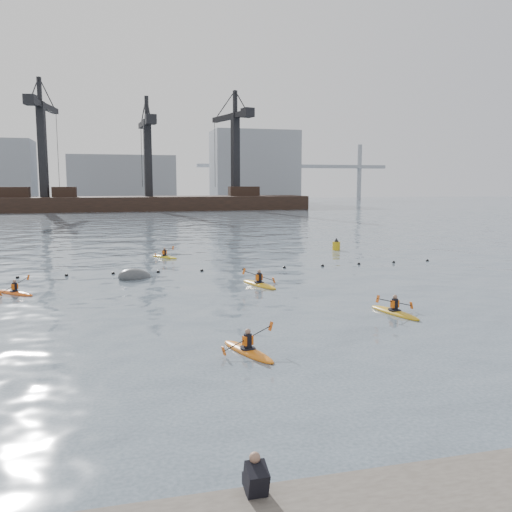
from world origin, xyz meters
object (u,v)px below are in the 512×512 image
Objects in this scene: kayaker_1 at (395,312)px; kayaker_5 at (165,256)px; kayaker_0 at (248,350)px; kayaker_2 at (15,292)px; nav_buoy at (336,246)px; kayaker_3 at (259,284)px; mooring_buoy at (135,278)px.

kayaker_1 is 1.20× the size of kayaker_5.
kayaker_0 is 16.83m from kayaker_2.
kayaker_0 is 2.48× the size of nav_buoy.
kayaker_0 is 31.28m from nav_buoy.
kayaker_3 is (3.79, 12.50, 0.01)m from kayaker_0.
kayaker_3 is 18.71m from nav_buoy.
kayaker_1 reaches higher than mooring_buoy.
mooring_buoy is at bearing 128.73° from kayaker_3.
kayaker_0 is at bearing -166.39° from kayaker_1.
kayaker_1 reaches higher than kayaker_2.
nav_buoy reaches higher than kayaker_5.
kayaker_2 is at bearing 107.54° from kayaker_0.
kayaker_0 reaches higher than kayaker_2.
kayaker_1 is 20.48m from kayaker_2.
kayaker_3 reaches higher than mooring_buoy.
kayaker_5 is (9.42, 12.79, 0.00)m from kayaker_2.
kayaker_3 is 1.40× the size of mooring_buoy.
mooring_buoy is at bearing -18.87° from kayaker_2.
nav_buoy is at bearing 42.15° from kayaker_0.
kayaker_3 reaches higher than kayaker_2.
kayaker_0 reaches higher than kayaker_5.
kayaker_1 is 1.35× the size of kayaker_2.
kayaker_2 is 1.00× the size of mooring_buoy.
mooring_buoy is at bearing 82.11° from kayaker_0.
nav_buoy is (15.72, 1.05, 0.30)m from kayaker_5.
mooring_buoy is at bearing -141.78° from kayaker_5.
kayaker_3 is 2.63× the size of nav_buoy.
kayaker_1 is (8.11, 3.98, 0.00)m from kayaker_0.
kayaker_5 is 2.12× the size of nav_buoy.
kayaker_3 is at bearing -107.92° from kayaker_5.
nav_buoy is at bearing -17.41° from kayaker_2.
kayaker_0 reaches higher than kayaker_1.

